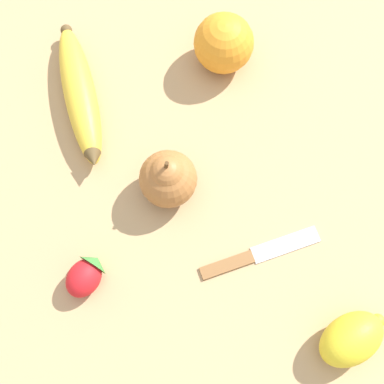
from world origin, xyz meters
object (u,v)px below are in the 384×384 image
Objects in this scene: banana at (80,95)px; orange at (224,43)px; strawberry at (86,275)px; lemon at (352,339)px; pear at (168,178)px; paring_knife at (256,255)px.

banana is 0.21m from orange.
lemon is (-0.08, -0.32, 0.01)m from strawberry.
orange is (0.06, -0.20, 0.02)m from banana.
orange is 1.24× the size of strawberry.
pear is 0.16m from strawberry.
lemon is at bearing -133.30° from pear.
banana is 0.25m from strawberry.
strawberry reaches higher than paring_knife.
lemon is at bearing -71.50° from strawberry.
banana is 1.44× the size of paring_knife.
orange is at bearing 3.06° from strawberry.
paring_knife is (0.11, 0.10, -0.03)m from lemon.
lemon is at bearing 32.03° from banana.
orange reaches higher than banana.
lemon reaches higher than strawberry.
orange is 0.53× the size of paring_knife.
orange is 0.21m from pear.
orange is at bearing 94.65° from banana.
banana is at bearing 45.10° from lemon.
strawberry is (-0.31, 0.18, -0.02)m from orange.
paring_knife is (-0.29, -0.03, -0.04)m from orange.
strawberry is 0.33m from lemon.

